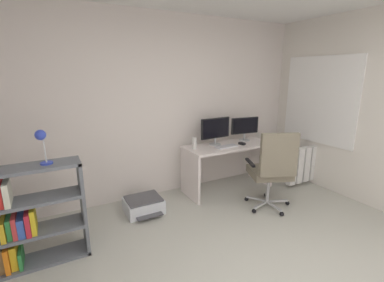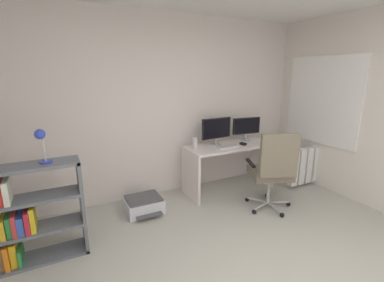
% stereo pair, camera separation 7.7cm
% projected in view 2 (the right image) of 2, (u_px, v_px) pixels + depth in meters
% --- Properties ---
extents(wall_back, '(4.73, 0.10, 2.65)m').
position_uv_depth(wall_back, '(161.00, 107.00, 4.01)').
color(wall_back, silver).
rests_on(wall_back, ground).
extents(window_pane, '(0.01, 1.20, 1.28)m').
position_uv_depth(window_pane, '(322.00, 101.00, 4.25)').
color(window_pane, white).
extents(window_frame, '(0.02, 1.28, 1.36)m').
position_uv_depth(window_frame, '(322.00, 101.00, 4.25)').
color(window_frame, white).
extents(desk, '(1.40, 0.58, 0.74)m').
position_uv_depth(desk, '(229.00, 157.00, 4.24)').
color(desk, white).
rests_on(desk, ground).
extents(monitor_main, '(0.51, 0.18, 0.42)m').
position_uv_depth(monitor_main, '(216.00, 129.00, 4.12)').
color(monitor_main, '#B2B5B7').
rests_on(monitor_main, desk).
extents(monitor_secondary, '(0.48, 0.18, 0.38)m').
position_uv_depth(monitor_secondary, '(246.00, 127.00, 4.38)').
color(monitor_secondary, '#B2B5B7').
rests_on(monitor_secondary, desk).
extents(keyboard, '(0.34, 0.14, 0.02)m').
position_uv_depth(keyboard, '(227.00, 147.00, 4.04)').
color(keyboard, silver).
rests_on(keyboard, desk).
extents(computer_mouse, '(0.08, 0.11, 0.03)m').
position_uv_depth(computer_mouse, '(243.00, 144.00, 4.17)').
color(computer_mouse, black).
rests_on(computer_mouse, desk).
extents(desktop_speaker, '(0.07, 0.07, 0.17)m').
position_uv_depth(desktop_speaker, '(195.00, 143.00, 3.95)').
color(desktop_speaker, silver).
rests_on(desktop_speaker, desk).
extents(office_chair, '(0.67, 0.68, 1.11)m').
position_uv_depth(office_chair, '(273.00, 168.00, 3.54)').
color(office_chair, '#B7BABC').
rests_on(office_chair, ground).
extents(bookshelf, '(0.88, 0.29, 1.00)m').
position_uv_depth(bookshelf, '(23.00, 218.00, 2.57)').
color(bookshelf, slate).
rests_on(bookshelf, ground).
extents(desk_lamp, '(0.12, 0.11, 0.33)m').
position_uv_depth(desk_lamp, '(41.00, 140.00, 2.50)').
color(desk_lamp, blue).
rests_on(desk_lamp, bookshelf).
extents(printer, '(0.48, 0.49, 0.20)m').
position_uv_depth(printer, '(144.00, 204.00, 3.64)').
color(printer, silver).
rests_on(printer, ground).
extents(radiator, '(0.92, 0.10, 0.59)m').
position_uv_depth(radiator, '(311.00, 164.00, 4.47)').
color(radiator, white).
rests_on(radiator, ground).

